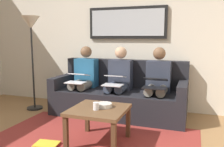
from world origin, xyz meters
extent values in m
cube|color=beige|center=(0.00, -2.60, 1.30)|extent=(6.00, 0.12, 2.60)
cube|color=maroon|center=(0.00, -0.85, 0.00)|extent=(2.60, 1.80, 0.01)
cube|color=black|center=(0.00, -2.05, 0.21)|extent=(2.20, 0.90, 0.42)
cube|color=black|center=(0.00, -2.40, 0.66)|extent=(2.20, 0.20, 0.48)
cube|color=black|center=(-1.03, -2.05, 0.52)|extent=(0.14, 0.90, 0.20)
cube|color=black|center=(1.03, -2.05, 0.52)|extent=(0.14, 0.90, 0.20)
cube|color=black|center=(0.00, -2.51, 1.55)|extent=(1.42, 0.04, 0.56)
cube|color=#B2B7BC|center=(0.00, -2.48, 1.55)|extent=(1.32, 0.01, 0.46)
cube|color=brown|center=(-0.11, -0.90, 0.42)|extent=(0.66, 0.66, 0.04)
cube|color=#4C331E|center=(-0.40, -0.61, 0.20)|extent=(0.05, 0.05, 0.40)
cube|color=#4C331E|center=(0.18, -0.61, 0.20)|extent=(0.05, 0.05, 0.40)
cube|color=#4C331E|center=(-0.40, -1.19, 0.20)|extent=(0.05, 0.05, 0.40)
cube|color=#4C331E|center=(0.18, -1.19, 0.20)|extent=(0.05, 0.05, 0.40)
cylinder|color=silver|center=(-0.10, -0.83, 0.49)|extent=(0.07, 0.07, 0.09)
cylinder|color=beige|center=(-0.15, -0.96, 0.47)|extent=(0.19, 0.19, 0.05)
cube|color=#2D3342|center=(-0.64, -2.15, 0.67)|extent=(0.38, 0.22, 0.50)
sphere|color=brown|center=(-0.64, -2.15, 1.04)|extent=(0.20, 0.20, 0.20)
cylinder|color=gray|center=(-0.73, -1.94, 0.49)|extent=(0.14, 0.42, 0.14)
cylinder|color=gray|center=(-0.55, -1.94, 0.49)|extent=(0.14, 0.42, 0.14)
cylinder|color=gray|center=(-0.73, -1.73, 0.21)|extent=(0.11, 0.11, 0.42)
cylinder|color=gray|center=(-0.55, -1.73, 0.21)|extent=(0.11, 0.11, 0.42)
cube|color=black|center=(-0.64, -1.73, 0.57)|extent=(0.34, 0.21, 0.01)
cube|color=black|center=(-0.64, -1.86, 0.67)|extent=(0.34, 0.20, 0.07)
cube|color=#A5C6EA|center=(-0.64, -1.86, 0.67)|extent=(0.31, 0.17, 0.06)
cube|color=#2D3342|center=(0.00, -2.15, 0.67)|extent=(0.38, 0.22, 0.50)
sphere|color=tan|center=(0.00, -2.15, 1.04)|extent=(0.20, 0.20, 0.20)
cylinder|color=#384256|center=(-0.09, -1.94, 0.49)|extent=(0.14, 0.42, 0.14)
cylinder|color=#384256|center=(0.09, -1.94, 0.49)|extent=(0.14, 0.42, 0.14)
cylinder|color=#384256|center=(-0.09, -1.73, 0.21)|extent=(0.11, 0.11, 0.42)
cylinder|color=#384256|center=(0.09, -1.73, 0.21)|extent=(0.11, 0.11, 0.42)
cube|color=silver|center=(0.00, -1.73, 0.57)|extent=(0.30, 0.22, 0.01)
cube|color=silver|center=(0.00, -1.86, 0.68)|extent=(0.30, 0.22, 0.06)
cube|color=#A5C6EA|center=(0.00, -1.86, 0.69)|extent=(0.27, 0.19, 0.04)
cube|color=#235B84|center=(0.64, -2.15, 0.67)|extent=(0.38, 0.22, 0.50)
sphere|color=brown|center=(0.64, -2.15, 1.04)|extent=(0.20, 0.20, 0.20)
cylinder|color=gray|center=(0.55, -1.94, 0.49)|extent=(0.14, 0.42, 0.14)
cylinder|color=gray|center=(0.73, -1.94, 0.49)|extent=(0.14, 0.42, 0.14)
cylinder|color=gray|center=(0.55, -1.73, 0.21)|extent=(0.11, 0.11, 0.42)
cylinder|color=gray|center=(0.73, -1.73, 0.21)|extent=(0.11, 0.11, 0.42)
cube|color=white|center=(0.64, -1.73, 0.57)|extent=(0.31, 0.22, 0.01)
cube|color=white|center=(0.64, -1.86, 0.68)|extent=(0.31, 0.22, 0.06)
cube|color=#A5C6EA|center=(0.64, -1.86, 0.68)|extent=(0.28, 0.19, 0.05)
cube|color=red|center=(0.46, -0.63, 0.01)|extent=(0.31, 0.25, 0.01)
cube|color=white|center=(0.46, -0.62, 0.02)|extent=(0.30, 0.23, 0.01)
cube|color=yellow|center=(0.45, -0.61, 0.03)|extent=(0.30, 0.24, 0.01)
cylinder|color=black|center=(1.55, -1.85, 0.01)|extent=(0.28, 0.28, 0.03)
cylinder|color=black|center=(1.55, -1.85, 0.75)|extent=(0.03, 0.03, 1.50)
cone|color=beige|center=(1.55, -1.85, 1.55)|extent=(0.32, 0.32, 0.22)
camera|label=1|loc=(-1.18, 1.69, 1.29)|focal=38.38mm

